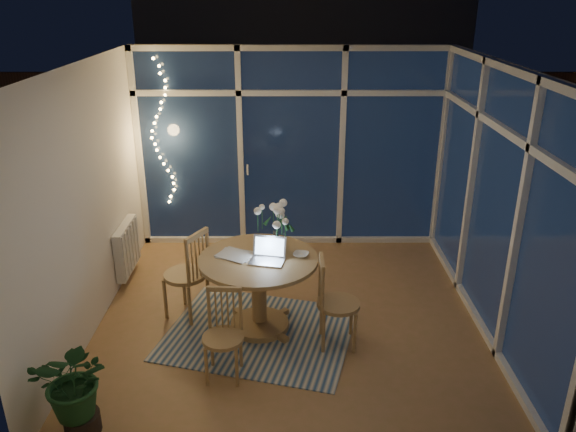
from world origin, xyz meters
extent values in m
plane|color=olive|center=(0.00, 0.00, 0.00)|extent=(4.00, 4.00, 0.00)
plane|color=silver|center=(0.00, 0.00, 2.60)|extent=(4.00, 4.00, 0.00)
cube|color=silver|center=(0.00, 2.00, 1.30)|extent=(4.00, 0.04, 2.60)
cube|color=silver|center=(0.00, -2.00, 1.30)|extent=(4.00, 0.04, 2.60)
cube|color=silver|center=(-2.00, 0.00, 1.30)|extent=(0.04, 4.00, 2.60)
cube|color=silver|center=(2.00, 0.00, 1.30)|extent=(0.04, 4.00, 2.60)
cube|color=silver|center=(0.00, 1.96, 1.30)|extent=(4.00, 0.10, 2.60)
cube|color=silver|center=(1.96, 0.00, 1.30)|extent=(0.10, 4.00, 2.60)
cube|color=silver|center=(-1.94, 0.90, 0.40)|extent=(0.10, 0.70, 0.58)
cube|color=black|center=(0.50, 5.00, -0.06)|extent=(12.00, 6.00, 0.10)
cube|color=#3C2615|center=(0.00, 5.50, 0.90)|extent=(11.00, 0.08, 1.80)
cube|color=#33363D|center=(0.30, 8.50, 2.20)|extent=(7.00, 3.00, 2.20)
sphere|color=black|center=(-0.80, 3.40, 0.45)|extent=(0.90, 0.90, 0.90)
cube|color=beige|center=(-0.33, -0.27, 0.01)|extent=(2.11, 1.86, 0.01)
cylinder|color=#A07C48|center=(-0.33, -0.17, 0.40)|extent=(1.43, 1.43, 0.80)
cube|color=#A07C48|center=(-1.11, 0.08, 0.50)|extent=(0.63, 0.63, 1.00)
cube|color=#A07C48|center=(0.44, -0.45, 0.47)|extent=(0.44, 0.44, 0.94)
cube|color=#A07C48|center=(-0.61, -0.94, 0.42)|extent=(0.41, 0.41, 0.84)
imported|color=silver|center=(-0.17, -0.01, 0.90)|extent=(0.25, 0.25, 0.21)
imported|color=silver|center=(0.08, -0.14, 0.82)|extent=(0.19, 0.19, 0.04)
cube|color=beige|center=(-0.57, -0.11, 0.80)|extent=(0.40, 0.35, 0.01)
cube|color=black|center=(-0.31, -0.20, 0.80)|extent=(0.11, 0.07, 0.01)
imported|color=#194823|center=(-1.65, -1.62, 0.38)|extent=(0.58, 0.52, 0.76)
camera|label=1|loc=(-0.05, -5.07, 3.23)|focal=35.00mm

